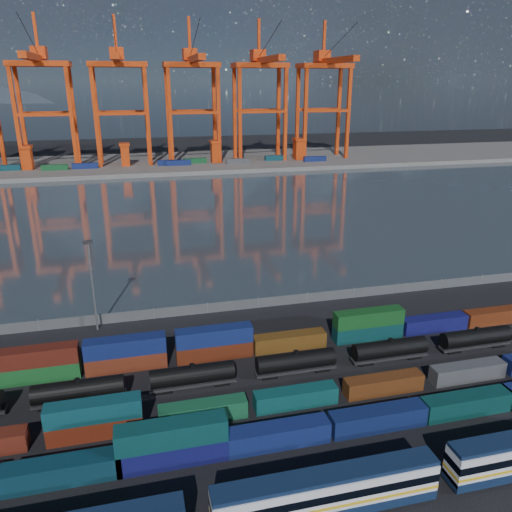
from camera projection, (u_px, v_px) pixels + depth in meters
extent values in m
plane|color=black|center=(306.00, 389.00, 71.52)|extent=(700.00, 700.00, 0.00)
plane|color=#2E3A42|center=(203.00, 212.00, 167.74)|extent=(700.00, 700.00, 0.00)
cube|color=#514F4C|center=(175.00, 163.00, 263.63)|extent=(700.00, 70.00, 2.00)
cone|color=#1E2630|center=(55.00, 0.00, 1406.65)|extent=(1100.00, 1100.00, 520.00)
cone|color=#1E2630|center=(196.00, 15.00, 1506.61)|extent=(1040.00, 1040.00, 460.00)
cone|color=#1E2630|center=(320.00, 33.00, 1609.89)|extent=(960.00, 960.00, 380.00)
cone|color=#1E2630|center=(416.00, 48.00, 1701.91)|extent=(840.00, 840.00, 300.00)
cube|color=silver|center=(327.00, 491.00, 50.14)|extent=(23.55, 2.83, 3.58)
cube|color=#0F1E39|center=(326.00, 506.00, 50.76)|extent=(23.55, 2.88, 1.13)
cube|color=#0F1E39|center=(328.00, 475.00, 49.47)|extent=(23.55, 2.54, 0.47)
cube|color=gold|center=(327.00, 497.00, 50.39)|extent=(23.57, 2.91, 0.34)
cube|color=black|center=(327.00, 488.00, 50.01)|extent=(23.57, 2.91, 0.94)
cube|color=black|center=(399.00, 495.00, 52.79)|extent=(2.83, 1.88, 0.66)
cube|color=black|center=(477.00, 479.00, 54.93)|extent=(2.83, 1.88, 0.66)
cube|color=#0B2D3C|center=(63.00, 471.00, 54.57)|extent=(12.61, 2.56, 2.73)
cube|color=#101252|center=(173.00, 453.00, 57.27)|extent=(12.61, 2.56, 2.73)
cube|color=#0B3C3D|center=(172.00, 433.00, 56.36)|extent=(12.61, 2.56, 2.73)
cube|color=navy|center=(278.00, 435.00, 60.11)|extent=(12.61, 2.56, 2.73)
cube|color=#101D50|center=(378.00, 419.00, 63.05)|extent=(12.61, 2.56, 2.73)
cube|color=#0B3938|center=(467.00, 404.00, 65.95)|extent=(12.61, 2.56, 2.73)
cube|color=maroon|center=(96.00, 427.00, 61.65)|extent=(11.48, 2.33, 2.49)
cube|color=#0E414A|center=(93.00, 410.00, 60.83)|extent=(11.48, 2.33, 2.49)
cube|color=#175635|center=(203.00, 411.00, 64.66)|extent=(11.48, 2.33, 2.49)
cube|color=#0D4746|center=(296.00, 397.00, 67.50)|extent=(11.48, 2.33, 2.49)
cube|color=#5B2D12|center=(383.00, 384.00, 70.43)|extent=(11.48, 2.33, 2.49)
cube|color=#48494D|center=(467.00, 372.00, 73.49)|extent=(11.48, 2.33, 2.49)
cube|color=#175623|center=(37.00, 372.00, 73.25)|extent=(12.11, 2.46, 2.62)
cube|color=#511910|center=(35.00, 356.00, 72.38)|extent=(12.11, 2.46, 2.62)
cube|color=maroon|center=(127.00, 361.00, 76.12)|extent=(12.11, 2.46, 2.62)
cube|color=navy|center=(125.00, 346.00, 75.26)|extent=(12.11, 2.46, 2.62)
cube|color=#561D0D|center=(215.00, 350.00, 79.18)|extent=(12.11, 2.46, 2.62)
cube|color=navy|center=(214.00, 336.00, 78.31)|extent=(12.11, 2.46, 2.62)
cube|color=#5C3912|center=(289.00, 341.00, 81.99)|extent=(12.11, 2.46, 2.62)
cube|color=#0B393B|center=(368.00, 332.00, 85.13)|extent=(12.11, 2.46, 2.62)
cube|color=#144D1C|center=(369.00, 318.00, 84.27)|extent=(12.11, 2.46, 2.62)
cube|color=#111257|center=(434.00, 323.00, 87.99)|extent=(12.11, 2.46, 2.62)
cube|color=#65260F|center=(495.00, 316.00, 90.82)|extent=(12.11, 2.46, 2.62)
cylinder|color=black|center=(78.00, 390.00, 67.70)|extent=(12.00, 2.68, 2.68)
cylinder|color=black|center=(77.00, 380.00, 67.21)|extent=(0.74, 0.74, 0.46)
cube|color=black|center=(80.00, 399.00, 68.19)|extent=(12.46, 1.85, 0.37)
cube|color=black|center=(48.00, 406.00, 67.38)|extent=(2.31, 1.66, 0.55)
cube|color=black|center=(111.00, 397.00, 69.25)|extent=(2.31, 1.66, 0.55)
cylinder|color=black|center=(192.00, 374.00, 71.19)|extent=(12.00, 2.68, 2.68)
cylinder|color=black|center=(192.00, 365.00, 70.70)|extent=(0.74, 0.74, 0.46)
cube|color=black|center=(193.00, 383.00, 71.68)|extent=(12.46, 1.85, 0.37)
cube|color=black|center=(164.00, 390.00, 70.87)|extent=(2.31, 1.66, 0.55)
cube|color=black|center=(221.00, 382.00, 72.74)|extent=(2.31, 1.66, 0.55)
cylinder|color=black|center=(296.00, 361.00, 74.68)|extent=(12.00, 2.68, 2.68)
cylinder|color=black|center=(296.00, 352.00, 74.19)|extent=(0.74, 0.74, 0.46)
cube|color=black|center=(295.00, 369.00, 75.17)|extent=(12.46, 1.85, 0.37)
cube|color=black|center=(269.00, 375.00, 74.36)|extent=(2.31, 1.66, 0.55)
cube|color=black|center=(321.00, 368.00, 76.23)|extent=(2.31, 1.66, 0.55)
cylinder|color=black|center=(390.00, 348.00, 78.17)|extent=(12.00, 2.68, 2.68)
cylinder|color=black|center=(391.00, 340.00, 77.68)|extent=(0.74, 0.74, 0.46)
cube|color=black|center=(389.00, 357.00, 78.66)|extent=(12.46, 1.85, 0.37)
cube|color=black|center=(365.00, 362.00, 77.84)|extent=(2.31, 1.66, 0.55)
cube|color=black|center=(412.00, 355.00, 79.71)|extent=(2.31, 1.66, 0.55)
cylinder|color=black|center=(476.00, 337.00, 81.66)|extent=(12.00, 2.68, 2.68)
cylinder|color=black|center=(477.00, 329.00, 81.17)|extent=(0.74, 0.74, 0.46)
cube|color=black|center=(475.00, 345.00, 82.15)|extent=(12.46, 1.85, 0.37)
cube|color=black|center=(452.00, 350.00, 81.33)|extent=(2.31, 1.66, 0.55)
cube|color=black|center=(496.00, 344.00, 83.20)|extent=(2.31, 1.66, 0.55)
cube|color=#595B5E|center=(258.00, 303.00, 96.85)|extent=(160.00, 0.06, 2.00)
cylinder|color=slate|center=(39.00, 325.00, 87.81)|extent=(0.12, 0.12, 2.20)
cylinder|color=slate|center=(98.00, 319.00, 90.07)|extent=(0.12, 0.12, 2.20)
cylinder|color=slate|center=(154.00, 313.00, 92.32)|extent=(0.12, 0.12, 2.20)
cylinder|color=slate|center=(207.00, 308.00, 94.57)|extent=(0.12, 0.12, 2.20)
cylinder|color=slate|center=(258.00, 302.00, 96.82)|extent=(0.12, 0.12, 2.20)
cylinder|color=slate|center=(307.00, 297.00, 99.07)|extent=(0.12, 0.12, 2.20)
cylinder|color=slate|center=(354.00, 293.00, 101.32)|extent=(0.12, 0.12, 2.20)
cylinder|color=slate|center=(398.00, 288.00, 103.57)|extent=(0.12, 0.12, 2.20)
cylinder|color=slate|center=(441.00, 284.00, 105.82)|extent=(0.12, 0.12, 2.20)
cylinder|color=slate|center=(482.00, 279.00, 108.07)|extent=(0.12, 0.12, 2.20)
cylinder|color=slate|center=(93.00, 288.00, 85.95)|extent=(0.36, 0.36, 16.00)
cube|color=black|center=(87.00, 242.00, 83.20)|extent=(1.60, 0.40, 0.60)
cube|color=red|center=(17.00, 121.00, 228.96)|extent=(1.76, 1.76, 49.36)
cube|color=red|center=(22.00, 119.00, 241.02)|extent=(1.76, 1.76, 49.36)
cube|color=red|center=(72.00, 120.00, 234.39)|extent=(1.76, 1.76, 49.36)
cube|color=red|center=(74.00, 118.00, 246.45)|extent=(1.76, 1.76, 49.36)
cube|color=red|center=(44.00, 115.00, 230.86)|extent=(24.13, 1.54, 1.54)
cube|color=red|center=(48.00, 113.00, 242.92)|extent=(24.13, 1.54, 1.54)
cube|color=red|center=(39.00, 64.00, 229.54)|extent=(27.42, 15.36, 2.41)
cube|color=red|center=(34.00, 57.00, 216.75)|extent=(3.29, 52.65, 2.74)
cube|color=red|center=(39.00, 53.00, 231.92)|extent=(6.58, 8.78, 5.48)
cube|color=red|center=(36.00, 33.00, 227.19)|extent=(1.32, 1.32, 17.55)
cylinder|color=black|center=(30.00, 38.00, 211.79)|extent=(0.26, 45.15, 14.89)
cube|color=red|center=(96.00, 119.00, 236.84)|extent=(1.76, 1.76, 49.36)
cube|color=red|center=(97.00, 117.00, 248.90)|extent=(1.76, 1.76, 49.36)
cube|color=red|center=(148.00, 118.00, 242.27)|extent=(1.76, 1.76, 49.36)
cube|color=red|center=(147.00, 117.00, 254.33)|extent=(1.76, 1.76, 49.36)
cube|color=red|center=(122.00, 113.00, 238.74)|extent=(24.13, 1.54, 1.54)
cube|color=red|center=(122.00, 112.00, 250.80)|extent=(24.13, 1.54, 1.54)
cube|color=red|center=(118.00, 64.00, 237.41)|extent=(27.42, 15.36, 2.41)
cube|color=red|center=(117.00, 58.00, 224.63)|extent=(3.29, 52.65, 2.74)
cube|color=red|center=(117.00, 54.00, 239.80)|extent=(6.58, 8.78, 5.48)
cube|color=red|center=(115.00, 35.00, 235.07)|extent=(1.32, 1.32, 17.55)
cylinder|color=black|center=(115.00, 39.00, 219.67)|extent=(0.26, 45.15, 14.89)
cube|color=red|center=(170.00, 118.00, 244.71)|extent=(1.76, 1.76, 49.36)
cube|color=red|center=(168.00, 116.00, 256.78)|extent=(1.76, 1.76, 49.36)
cube|color=red|center=(219.00, 117.00, 250.15)|extent=(1.76, 1.76, 49.36)
cube|color=red|center=(214.00, 116.00, 262.21)|extent=(1.76, 1.76, 49.36)
cube|color=red|center=(195.00, 112.00, 246.61)|extent=(24.13, 1.54, 1.54)
cube|color=red|center=(191.00, 111.00, 258.68)|extent=(24.13, 1.54, 1.54)
cube|color=red|center=(191.00, 65.00, 245.29)|extent=(27.42, 15.36, 2.41)
cube|color=red|center=(194.00, 59.00, 232.50)|extent=(3.29, 52.65, 2.74)
cube|color=red|center=(190.00, 55.00, 247.68)|extent=(6.58, 8.78, 5.48)
cube|color=red|center=(189.00, 36.00, 242.94)|extent=(1.32, 1.32, 17.55)
cylinder|color=black|center=(194.00, 41.00, 227.55)|extent=(0.26, 45.15, 14.89)
cube|color=red|center=(240.00, 117.00, 252.59)|extent=(1.76, 1.76, 49.36)
cube|color=red|center=(235.00, 115.00, 264.66)|extent=(1.76, 1.76, 49.36)
cube|color=red|center=(285.00, 116.00, 258.02)|extent=(1.76, 1.76, 49.36)
cube|color=red|center=(278.00, 115.00, 270.09)|extent=(1.76, 1.76, 49.36)
cube|color=red|center=(263.00, 111.00, 254.49)|extent=(24.13, 1.54, 1.54)
cube|color=red|center=(257.00, 110.00, 266.55)|extent=(24.13, 1.54, 1.54)
cube|color=red|center=(260.00, 65.00, 253.17)|extent=(27.42, 15.36, 2.41)
cube|color=red|center=(267.00, 60.00, 240.38)|extent=(3.29, 52.65, 2.74)
cube|color=red|center=(258.00, 55.00, 255.56)|extent=(6.58, 8.78, 5.48)
cube|color=red|center=(259.00, 38.00, 250.82)|extent=(1.32, 1.32, 17.55)
cylinder|color=black|center=(268.00, 42.00, 235.43)|extent=(0.26, 45.15, 14.89)
cube|color=red|center=(305.00, 116.00, 260.47)|extent=(1.76, 1.76, 49.36)
cube|color=red|center=(297.00, 114.00, 272.53)|extent=(1.76, 1.76, 49.36)
cube|color=red|center=(348.00, 115.00, 265.90)|extent=(1.76, 1.76, 49.36)
cube|color=red|center=(339.00, 114.00, 277.97)|extent=(1.76, 1.76, 49.36)
cube|color=red|center=(327.00, 111.00, 262.37)|extent=(24.13, 1.54, 1.54)
cube|color=red|center=(318.00, 109.00, 274.43)|extent=(24.13, 1.54, 1.54)
cube|color=red|center=(325.00, 66.00, 261.05)|extent=(27.42, 15.36, 2.41)
cube|color=red|center=(334.00, 60.00, 248.26)|extent=(3.29, 52.65, 2.74)
cube|color=red|center=(322.00, 56.00, 263.43)|extent=(6.58, 8.78, 5.48)
cube|color=red|center=(324.00, 39.00, 258.70)|extent=(1.32, 1.32, 17.55)
cylinder|color=black|center=(337.00, 43.00, 243.30)|extent=(0.26, 45.15, 14.89)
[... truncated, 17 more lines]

